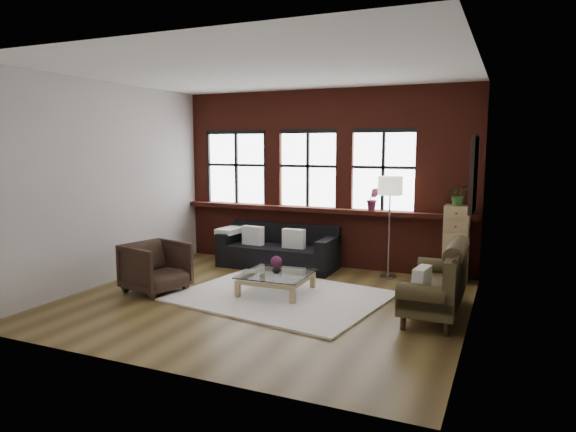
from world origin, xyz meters
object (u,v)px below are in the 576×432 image
at_px(dark_sofa, 278,247).
at_px(vase, 276,269).
at_px(vintage_settee, 434,281).
at_px(drawer_chest, 456,244).
at_px(floor_lamp, 389,223).
at_px(coffee_table, 276,284).
at_px(armchair, 156,267).

height_order(dark_sofa, vase, dark_sofa).
xyz_separation_m(vintage_settee, drawer_chest, (0.08, 1.82, 0.17)).
distance_m(vintage_settee, floor_lamp, 1.97).
bearing_deg(vintage_settee, vase, 179.41).
relative_size(dark_sofa, vase, 14.92).
relative_size(vintage_settee, coffee_table, 1.76).
bearing_deg(drawer_chest, coffee_table, -142.83).
bearing_deg(dark_sofa, coffee_table, -66.06).
relative_size(dark_sofa, vintage_settee, 1.24).
distance_m(vintage_settee, drawer_chest, 1.83).
distance_m(vintage_settee, vase, 2.28).
distance_m(dark_sofa, floor_lamp, 2.07).
height_order(vintage_settee, armchair, vintage_settee).
xyz_separation_m(armchair, coffee_table, (1.72, 0.61, -0.22)).
bearing_deg(coffee_table, armchair, -160.43).
xyz_separation_m(armchair, floor_lamp, (3.03, 2.24, 0.55)).
bearing_deg(floor_lamp, coffee_table, -128.79).
distance_m(dark_sofa, vase, 1.69).
distance_m(dark_sofa, drawer_chest, 3.07).
bearing_deg(dark_sofa, floor_lamp, 2.40).
bearing_deg(armchair, drawer_chest, -45.76).
relative_size(dark_sofa, armchair, 2.55).
bearing_deg(vintage_settee, drawer_chest, 87.35).
bearing_deg(dark_sofa, armchair, -115.68).
bearing_deg(dark_sofa, vase, -66.06).
bearing_deg(dark_sofa, drawer_chest, 4.64).
bearing_deg(armchair, vase, -56.66).
bearing_deg(drawer_chest, dark_sofa, -175.36).
height_order(coffee_table, drawer_chest, drawer_chest).
distance_m(armchair, coffee_table, 1.84).
bearing_deg(vase, coffee_table, 0.00).
bearing_deg(vase, drawer_chest, 37.17).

